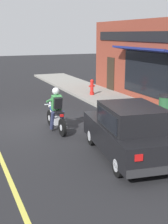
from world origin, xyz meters
name	(u,v)px	position (x,y,z in m)	size (l,w,h in m)	color
ground_plane	(35,124)	(0.00, 0.00, 0.00)	(80.00, 80.00, 0.00)	black
sidewalk_curb	(107,99)	(4.75, 3.00, 0.07)	(2.60, 22.00, 0.14)	gray
storefront_building	(138,61)	(6.27, 2.47, 2.11)	(1.25, 9.50, 4.20)	brown
motorcycle_with_rider	(56,113)	(0.50, -1.19, 0.68)	(0.56, 2.02, 1.62)	black
car_hatchback	(129,132)	(1.64, -4.40, 0.77)	(2.13, 3.97, 1.57)	black
trash_bin	(165,107)	(4.91, -1.76, 0.64)	(0.56, 0.56, 0.98)	#23512D
fire_hydrant	(92,87)	(4.28, 4.02, 0.57)	(0.36, 0.24, 0.88)	red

